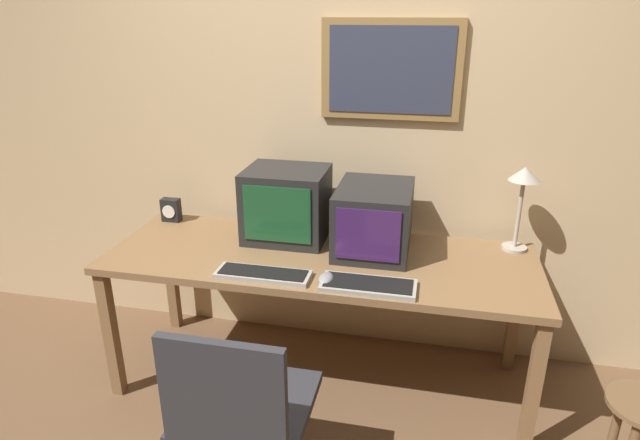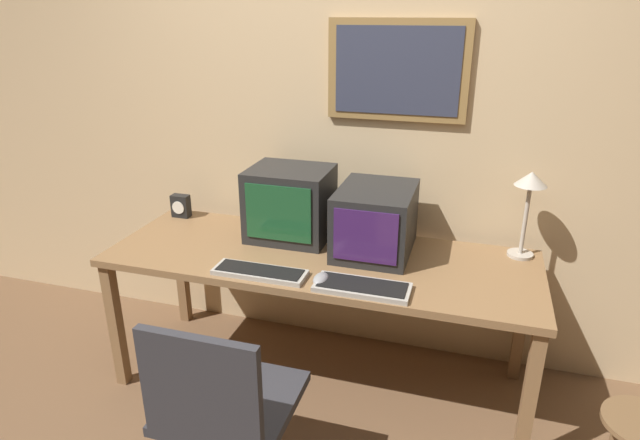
% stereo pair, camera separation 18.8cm
% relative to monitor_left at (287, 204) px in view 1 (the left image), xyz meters
% --- Properties ---
extents(wall_back, '(8.00, 0.08, 2.60)m').
position_rel_monitor_left_xyz_m(wall_back, '(0.22, 0.29, 0.38)').
color(wall_back, '#D1B284').
rests_on(wall_back, ground_plane).
extents(desk, '(2.08, 0.74, 0.73)m').
position_rel_monitor_left_xyz_m(desk, '(0.21, -0.18, -0.25)').
color(desk, olive).
rests_on(desk, ground_plane).
extents(monitor_left, '(0.41, 0.35, 0.37)m').
position_rel_monitor_left_xyz_m(monitor_left, '(0.00, 0.00, 0.00)').
color(monitor_left, black).
rests_on(monitor_left, desk).
extents(monitor_right, '(0.36, 0.46, 0.32)m').
position_rel_monitor_left_xyz_m(monitor_right, '(0.46, -0.05, -0.02)').
color(monitor_right, black).
rests_on(monitor_right, desk).
extents(keyboard_main, '(0.43, 0.14, 0.03)m').
position_rel_monitor_left_xyz_m(keyboard_main, '(0.01, -0.45, -0.17)').
color(keyboard_main, '#A8A399').
rests_on(keyboard_main, desk).
extents(keyboard_side, '(0.41, 0.17, 0.03)m').
position_rel_monitor_left_xyz_m(keyboard_side, '(0.49, -0.46, -0.17)').
color(keyboard_side, '#A8A399').
rests_on(keyboard_side, desk).
extents(mouse_near_keyboard, '(0.06, 0.11, 0.04)m').
position_rel_monitor_left_xyz_m(mouse_near_keyboard, '(0.30, -0.45, -0.17)').
color(mouse_near_keyboard, gray).
rests_on(mouse_near_keyboard, desk).
extents(desk_clock, '(0.10, 0.06, 0.13)m').
position_rel_monitor_left_xyz_m(desk_clock, '(-0.70, 0.09, -0.12)').
color(desk_clock, black).
rests_on(desk_clock, desk).
extents(desk_lamp, '(0.15, 0.15, 0.43)m').
position_rel_monitor_left_xyz_m(desk_lamp, '(1.15, 0.10, 0.14)').
color(desk_lamp, '#B2A899').
rests_on(desk_lamp, desk).
extents(office_chair, '(0.49, 0.49, 0.90)m').
position_rel_monitor_left_xyz_m(office_chair, '(0.12, -1.05, -0.52)').
color(office_chair, black).
rests_on(office_chair, ground_plane).
extents(side_stool, '(0.29, 0.29, 0.48)m').
position_rel_monitor_left_xyz_m(side_stool, '(1.57, -0.65, -0.58)').
color(side_stool, brown).
rests_on(side_stool, ground_plane).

